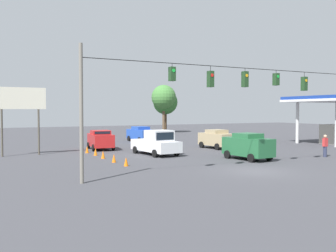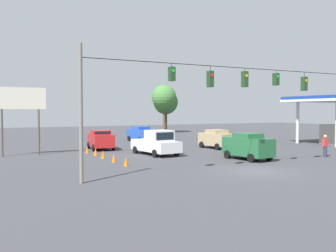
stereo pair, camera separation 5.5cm
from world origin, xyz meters
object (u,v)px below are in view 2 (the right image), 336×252
object	(u,v)px
sedan_green_crossing_near	(248,146)
tree_horizon_left	(164,97)
roadside_billboard	(20,104)
tree_horizon_right	(166,102)
traffic_cone_third	(103,155)
sedan_tan_oncoming_far	(217,139)
traffic_cone_farthest	(82,147)
traffic_cone_fourth	(96,152)
pedestrian	(325,146)
traffic_cone_nearest	(126,162)
traffic_cone_fifth	(87,149)
sedan_blue_oncoming_deep	(141,134)
traffic_cone_second	(114,158)
pickup_truck_white_withflow_mid	(156,143)
overhead_signal_span	(245,96)

from	to	relation	value
sedan_green_crossing_near	tree_horizon_left	distance (m)	35.29
roadside_billboard	tree_horizon_right	size ratio (longest dim) A/B	0.78
traffic_cone_third	tree_horizon_right	size ratio (longest dim) A/B	0.09
sedan_tan_oncoming_far	traffic_cone_farthest	world-z (taller)	sedan_tan_oncoming_far
traffic_cone_fourth	tree_horizon_left	distance (m)	32.63
sedan_tan_oncoming_far	traffic_cone_farthest	xyz separation A→B (m)	(12.46, -4.13, -0.66)
traffic_cone_farthest	tree_horizon_left	distance (m)	29.48
roadside_billboard	pedestrian	xyz separation A→B (m)	(-21.82, 12.36, -3.36)
traffic_cone_nearest	sedan_tan_oncoming_far	bearing A→B (deg)	-150.63
traffic_cone_fifth	sedan_blue_oncoming_deep	bearing A→B (deg)	-135.02
sedan_green_crossing_near	traffic_cone_second	bearing A→B (deg)	-18.64
sedan_blue_oncoming_deep	traffic_cone_farthest	xyz separation A→B (m)	(9.10, 7.08, -0.64)
traffic_cone_farthest	tree_horizon_right	bearing A→B (deg)	-132.40
traffic_cone_third	traffic_cone_fifth	distance (m)	4.39
traffic_cone_third	roadside_billboard	bearing A→B (deg)	-41.85
tree_horizon_left	sedan_tan_oncoming_far	bearing A→B (deg)	74.51
pickup_truck_white_withflow_mid	traffic_cone_second	xyz separation A→B (m)	(4.78, 2.80, -0.66)
overhead_signal_span	pedestrian	size ratio (longest dim) A/B	11.85
sedan_green_crossing_near	traffic_cone_farthest	size ratio (longest dim) A/B	6.56
pickup_truck_white_withflow_mid	traffic_cone_fourth	xyz separation A→B (m)	(4.75, -1.90, -0.66)
roadside_billboard	tree_horizon_right	xyz separation A→B (m)	(-25.80, -23.75, 0.89)
sedan_blue_oncoming_deep	traffic_cone_fifth	bearing A→B (deg)	44.98
sedan_blue_oncoming_deep	tree_horizon_left	xyz separation A→B (m)	(-10.42, -14.27, 5.01)
pickup_truck_white_withflow_mid	roadside_billboard	xyz separation A→B (m)	(10.31, -4.63, 3.30)
pickup_truck_white_withflow_mid	tree_horizon_left	distance (m)	31.57
traffic_cone_second	tree_horizon_right	world-z (taller)	tree_horizon_right
sedan_blue_oncoming_deep	sedan_tan_oncoming_far	distance (m)	11.71
pickup_truck_white_withflow_mid	pedestrian	world-z (taller)	pickup_truck_white_withflow_mid
traffic_cone_second	traffic_cone_farthest	world-z (taller)	same
tree_horizon_left	traffic_cone_fourth	bearing A→B (deg)	52.75
pickup_truck_white_withflow_mid	traffic_cone_third	xyz separation A→B (m)	(4.80, 0.30, -0.66)
traffic_cone_third	tree_horizon_right	distance (m)	35.47
traffic_cone_nearest	roadside_billboard	distance (m)	11.78
roadside_billboard	traffic_cone_nearest	bearing A→B (deg)	120.59
sedan_blue_oncoming_deep	sedan_tan_oncoming_far	bearing A→B (deg)	106.70
traffic_cone_second	traffic_cone_third	world-z (taller)	same
traffic_cone_fifth	tree_horizon_right	xyz separation A→B (m)	(-20.35, -24.30, 4.85)
sedan_green_crossing_near	pickup_truck_white_withflow_mid	world-z (taller)	pickup_truck_white_withflow_mid
overhead_signal_span	traffic_cone_fifth	size ratio (longest dim) A/B	34.12
overhead_signal_span	pickup_truck_white_withflow_mid	bearing A→B (deg)	-79.24
sedan_tan_oncoming_far	traffic_cone_farthest	distance (m)	13.15
sedan_green_crossing_near	traffic_cone_fourth	bearing A→B (deg)	-39.53
traffic_cone_fifth	tree_horizon_left	size ratio (longest dim) A/B	0.08
overhead_signal_span	traffic_cone_second	size ratio (longest dim) A/B	34.12
pedestrian	tree_horizon_right	bearing A→B (deg)	-96.29
sedan_green_crossing_near	traffic_cone_fifth	bearing A→B (deg)	-46.10
traffic_cone_second	overhead_signal_span	bearing A→B (deg)	134.53
sedan_tan_oncoming_far	roadside_billboard	bearing A→B (deg)	-8.32
traffic_cone_fourth	tree_horizon_right	world-z (taller)	tree_horizon_right
overhead_signal_span	traffic_cone_fifth	bearing A→B (deg)	-63.83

